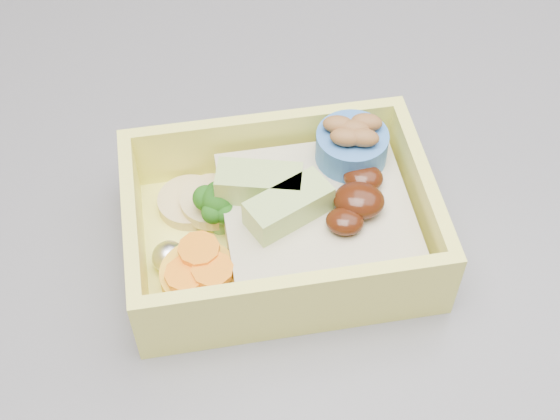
# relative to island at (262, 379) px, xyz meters

# --- Properties ---
(island) EXTENTS (1.24, 0.84, 0.92)m
(island) POSITION_rel_island_xyz_m (0.00, 0.00, 0.00)
(island) COLOR brown
(island) RESTS_ON ground
(bento_box) EXTENTS (0.20, 0.17, 0.06)m
(bento_box) POSITION_rel_island_xyz_m (0.04, -0.13, 0.48)
(bento_box) COLOR #FFFB69
(bento_box) RESTS_ON island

